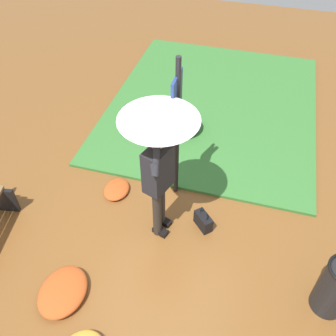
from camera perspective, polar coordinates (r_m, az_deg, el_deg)
name	(u,v)px	position (r m, az deg, el deg)	size (l,w,h in m)	color
ground_plane	(160,239)	(5.31, -1.30, -10.84)	(18.00, 18.00, 0.00)	brown
grass_verge	(213,104)	(7.66, 6.93, 9.69)	(4.80, 4.00, 0.05)	#387533
person_with_umbrella	(158,142)	(4.33, -1.47, 4.01)	(0.96, 0.96, 2.04)	#2D2823
info_sign_post	(177,116)	(4.90, 1.34, 7.95)	(0.44, 0.07, 2.30)	black
handbag	(203,221)	(5.36, 5.45, -8.09)	(0.31, 0.31, 0.37)	black
trash_bin	(336,288)	(4.85, 24.47, -16.42)	(0.42, 0.42, 0.83)	black
shrub_cluster	(184,121)	(6.77, 2.51, 7.24)	(0.69, 0.62, 0.56)	#285628
leaf_pile_by_bench	(117,189)	(5.87, -7.93, -3.27)	(0.48, 0.39, 0.11)	#B74C1E
leaf_pile_far_path	(63,292)	(4.98, -15.89, -17.83)	(0.72, 0.58, 0.16)	#B74C1E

